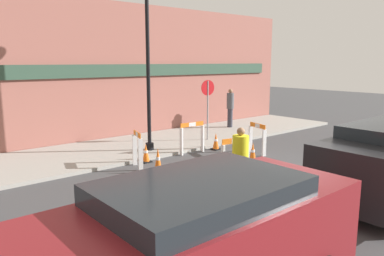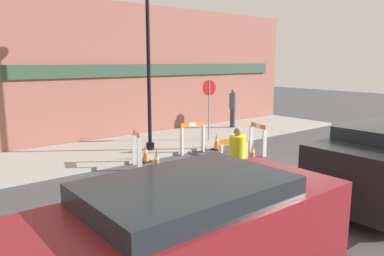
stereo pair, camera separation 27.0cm
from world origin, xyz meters
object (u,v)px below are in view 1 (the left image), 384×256
at_px(stop_sign, 208,100).
at_px(person_worker, 240,158).
at_px(streetlamp_post, 148,42).
at_px(person_pedestrian, 230,107).
at_px(parked_car_0, 201,237).

relative_size(stop_sign, person_worker, 1.46).
distance_m(streetlamp_post, person_pedestrian, 6.27).
relative_size(streetlamp_post, person_pedestrian, 3.23).
height_order(person_worker, person_pedestrian, person_pedestrian).
bearing_deg(parked_car_0, streetlamp_post, 60.54).
distance_m(streetlamp_post, parked_car_0, 9.00).
height_order(streetlamp_post, stop_sign, streetlamp_post).
xyz_separation_m(stop_sign, person_pedestrian, (2.76, 1.44, -0.60)).
height_order(stop_sign, person_worker, stop_sign).
xyz_separation_m(stop_sign, person_worker, (-3.27, -4.73, -0.83)).
distance_m(streetlamp_post, person_worker, 5.63).
height_order(streetlamp_post, parked_car_0, streetlamp_post).
distance_m(person_worker, parked_car_0, 4.53).
xyz_separation_m(streetlamp_post, parked_car_0, (-4.21, -7.45, -2.81)).
bearing_deg(parked_car_0, person_worker, 36.23).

